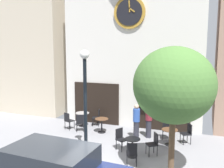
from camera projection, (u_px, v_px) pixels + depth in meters
clock_building at (135, 30)px, 14.25m from camera, size 7.58×3.27×10.10m
street_lamp at (85, 103)px, 10.11m from camera, size 0.36×0.36×4.20m
street_tree at (174, 86)px, 8.30m from camera, size 2.66×2.39×4.34m
cafe_table_center_left at (83, 117)px, 13.98m from camera, size 0.73×0.73×0.75m
cafe_table_center_right at (102, 123)px, 12.97m from camera, size 0.67×0.67×0.72m
cafe_table_rightmost at (132, 145)px, 10.11m from camera, size 0.61×0.61×0.74m
cafe_table_center at (170, 134)px, 11.30m from camera, size 0.70×0.70×0.72m
cafe_chair_left_end at (121, 137)px, 10.82m from camera, size 0.55×0.55×0.90m
cafe_chair_corner at (80, 121)px, 13.12m from camera, size 0.54×0.54×0.90m
cafe_chair_right_end at (154, 142)px, 10.27m from camera, size 0.55×0.55×0.90m
cafe_chair_under_awning at (97, 116)px, 14.09m from camera, size 0.50×0.50×0.90m
cafe_chair_near_lamp at (132, 152)px, 9.33m from camera, size 0.50×0.50×0.90m
cafe_chair_by_entrance at (167, 128)px, 12.08m from camera, size 0.46×0.46×0.90m
cafe_chair_outer at (187, 132)px, 11.50m from camera, size 0.55×0.55×0.90m
cafe_chair_facing_street at (68, 120)px, 13.44m from camera, size 0.51×0.51×0.90m
pedestrian_blue at (136, 121)px, 12.01m from camera, size 0.39×0.39×1.67m
pedestrian_maroon at (149, 120)px, 12.20m from camera, size 0.34×0.34×1.67m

